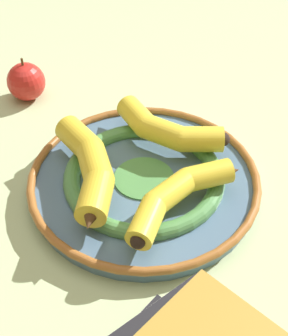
{
  "coord_description": "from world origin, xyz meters",
  "views": [
    {
      "loc": [
        -0.16,
        0.45,
        0.47
      ],
      "look_at": [
        0.02,
        0.02,
        0.04
      ],
      "focal_mm": 50.0,
      "sensor_mm": 36.0,
      "label": 1
    }
  ],
  "objects_px": {
    "banana_b": "(90,168)",
    "apple": "(26,82)",
    "decorative_bowl": "(144,180)",
    "banana_a": "(178,194)",
    "banana_c": "(164,128)"
  },
  "relations": [
    {
      "from": "banana_b",
      "to": "apple",
      "type": "relative_size",
      "value": 2.29
    },
    {
      "from": "decorative_bowl",
      "to": "banana_b",
      "type": "height_order",
      "value": "banana_b"
    },
    {
      "from": "apple",
      "to": "decorative_bowl",
      "type": "bearing_deg",
      "value": 154.55
    },
    {
      "from": "decorative_bowl",
      "to": "apple",
      "type": "bearing_deg",
      "value": -25.45
    },
    {
      "from": "decorative_bowl",
      "to": "banana_b",
      "type": "relative_size",
      "value": 1.81
    },
    {
      "from": "decorative_bowl",
      "to": "banana_a",
      "type": "relative_size",
      "value": 1.76
    },
    {
      "from": "banana_c",
      "to": "banana_a",
      "type": "bearing_deg",
      "value": -53.7
    },
    {
      "from": "banana_a",
      "to": "apple",
      "type": "distance_m",
      "value": 0.37
    },
    {
      "from": "banana_a",
      "to": "banana_c",
      "type": "distance_m",
      "value": 0.13
    },
    {
      "from": "banana_b",
      "to": "apple",
      "type": "distance_m",
      "value": 0.27
    },
    {
      "from": "decorative_bowl",
      "to": "banana_c",
      "type": "bearing_deg",
      "value": -90.53
    },
    {
      "from": "banana_c",
      "to": "decorative_bowl",
      "type": "bearing_deg",
      "value": -82.48
    },
    {
      "from": "banana_a",
      "to": "banana_c",
      "type": "height_order",
      "value": "banana_c"
    },
    {
      "from": "banana_a",
      "to": "banana_b",
      "type": "relative_size",
      "value": 1.02
    },
    {
      "from": "banana_b",
      "to": "banana_c",
      "type": "bearing_deg",
      "value": -65.37
    }
  ]
}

